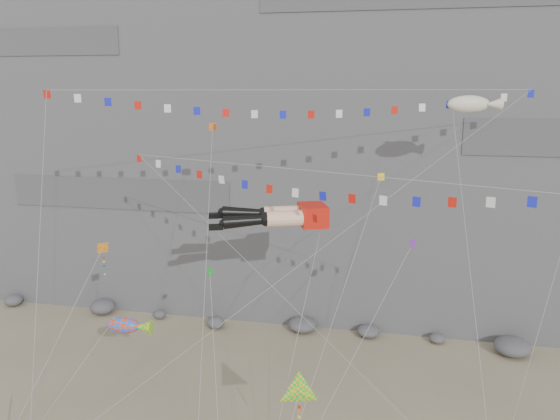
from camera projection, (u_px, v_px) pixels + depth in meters
The scene contains 13 objects.
cliff at pixel (326, 58), 58.96m from camera, with size 80.00×28.00×50.00m, color slate.
talus_boulders at pixel (302, 325), 50.12m from camera, with size 60.00×3.00×1.20m, color #58585C, non-canonical shape.
legs_kite at pixel (281, 216), 37.57m from camera, with size 8.36×17.86×21.04m.
flag_banner_upper at pixel (297, 90), 37.25m from camera, with size 32.08×18.03×28.93m.
flag_banner_lower at pixel (309, 171), 32.86m from camera, with size 26.91×10.36×20.89m.
harlequin_kite at pixel (102, 249), 37.73m from camera, with size 3.87×9.58×14.38m.
fish_windsock at pixel (123, 325), 33.37m from camera, with size 7.97×3.13×10.17m.
delta_kite at pixel (299, 393), 29.12m from camera, with size 2.56×5.09×8.05m.
blimp_windsock at pixel (469, 105), 37.32m from camera, with size 4.16×14.88×24.94m.
small_kite_a at pixel (212, 132), 39.55m from camera, with size 4.40×16.77×25.24m.
small_kite_b at pixel (411, 247), 34.99m from camera, with size 7.74×12.06×18.07m.
small_kite_c at pixel (210, 276), 34.80m from camera, with size 4.55×11.04×15.26m.
small_kite_d at pixel (379, 183), 37.84m from camera, with size 5.54×15.43×22.22m.
Camera 1 is at (7.13, -28.96, 22.16)m, focal length 35.00 mm.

